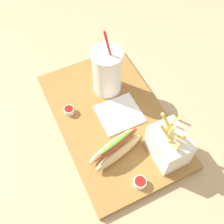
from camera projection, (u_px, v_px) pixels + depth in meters
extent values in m
cube|color=tan|center=(112.00, 122.00, 0.86)|extent=(2.40, 2.40, 0.02)
cube|color=olive|center=(112.00, 119.00, 0.85)|extent=(0.50, 0.31, 0.02)
cylinder|color=white|center=(107.00, 73.00, 0.83)|extent=(0.09, 0.09, 0.15)
cylinder|color=white|center=(107.00, 55.00, 0.77)|extent=(0.09, 0.09, 0.01)
cylinder|color=red|center=(108.00, 44.00, 0.73)|extent=(0.01, 0.02, 0.09)
cube|color=white|center=(168.00, 146.00, 0.73)|extent=(0.11, 0.08, 0.10)
cube|color=#E5C660|center=(177.00, 150.00, 0.67)|extent=(0.01, 0.03, 0.05)
cube|color=#E5C660|center=(168.00, 124.00, 0.67)|extent=(0.03, 0.04, 0.09)
cube|color=#E5C660|center=(182.00, 137.00, 0.68)|extent=(0.04, 0.02, 0.08)
cube|color=#E5C660|center=(173.00, 121.00, 0.70)|extent=(0.03, 0.03, 0.08)
cube|color=#E5C660|center=(171.00, 131.00, 0.66)|extent=(0.03, 0.02, 0.09)
cube|color=#E5C660|center=(168.00, 135.00, 0.67)|extent=(0.04, 0.04, 0.09)
cube|color=#E5C660|center=(174.00, 146.00, 0.67)|extent=(0.03, 0.01, 0.07)
cube|color=#E5C660|center=(170.00, 139.00, 0.68)|extent=(0.03, 0.02, 0.06)
cube|color=#E5C660|center=(166.00, 130.00, 0.70)|extent=(0.01, 0.01, 0.06)
ellipsoid|color=#E5C689|center=(119.00, 153.00, 0.75)|extent=(0.06, 0.16, 0.04)
ellipsoid|color=#E5C689|center=(113.00, 146.00, 0.77)|extent=(0.06, 0.16, 0.04)
ellipsoid|color=#994728|center=(116.00, 144.00, 0.73)|extent=(0.06, 0.15, 0.02)
ellipsoid|color=#6B9E33|center=(116.00, 142.00, 0.72)|extent=(0.04, 0.11, 0.01)
cylinder|color=white|center=(69.00, 111.00, 0.84)|extent=(0.03, 0.03, 0.02)
cylinder|color=#B2140F|center=(69.00, 109.00, 0.83)|extent=(0.03, 0.03, 0.01)
cylinder|color=white|center=(140.00, 183.00, 0.72)|extent=(0.03, 0.03, 0.02)
cylinder|color=#B2140F|center=(140.00, 182.00, 0.71)|extent=(0.03, 0.03, 0.01)
cube|color=white|center=(119.00, 113.00, 0.84)|extent=(0.12, 0.13, 0.00)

